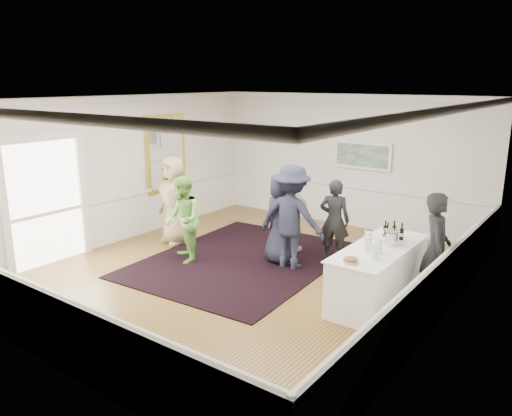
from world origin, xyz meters
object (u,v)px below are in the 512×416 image
Objects in this scene: guest_tan at (174,200)px; guest_navy at (281,219)px; guest_dark_b at (334,220)px; serving_table at (378,274)px; nut_bowl at (351,261)px; guest_dark_a at (292,217)px; guest_green at (183,220)px; ice_bucket at (391,238)px; guest_lilac at (292,214)px; bartender at (436,249)px.

guest_tan is 1.08× the size of guest_navy.
serving_table is at bearing 124.33° from guest_dark_b.
nut_bowl is (1.43, -2.22, 0.14)m from guest_dark_b.
guest_dark_b is 2.65m from nut_bowl.
guest_dark_a is 1.11× the size of guest_navy.
guest_green is 3.80m from nut_bowl.
guest_navy is 2.37m from ice_bucket.
guest_tan reaches higher than guest_dark_b.
guest_dark_a is 2.06m from ice_bucket.
ice_bucket is 1.12× the size of nut_bowl.
ice_bucket is (2.52, -0.99, 0.22)m from guest_lilac.
guest_lilac is (-3.18, 0.79, -0.10)m from bartender.
bartender is 1.02× the size of guest_navy.
guest_navy reaches higher than guest_dark_b.
guest_lilac is at bearing 88.42° from guest_green.
guest_dark_b is (-1.48, 1.29, 0.36)m from serving_table.
bartender reaches higher than guest_navy.
bartender reaches higher than serving_table.
guest_tan is at bearing 3.63° from guest_dark_b.
guest_dark_b reaches higher than nut_bowl.
guest_tan is 1.17× the size of guest_dark_b.
guest_dark_b is at bearing 145.98° from ice_bucket.
nut_bowl is at bearing 144.03° from guest_lilac.
guest_dark_b is (0.47, 0.85, -0.18)m from guest_dark_a.
guest_tan is 1.23m from guest_green.
guest_dark_b is at bearing 34.70° from guest_tan.
guest_dark_a reaches higher than guest_lilac.
guest_dark_a is 0.33m from guest_navy.
bartender is 3.01m from guest_navy.
guest_tan is at bearing 177.74° from serving_table.
guest_dark_a is (1.89, 0.99, 0.14)m from guest_green.
ice_bucket is (0.09, 0.23, 0.57)m from serving_table.
guest_lilac is (1.41, 1.76, -0.04)m from guest_green.
guest_tan is 0.97× the size of guest_dark_a.
serving_table is 1.27× the size of guest_navy.
serving_table is 1.14× the size of guest_dark_a.
ice_bucket is at bearing 82.73° from nut_bowl.
guest_green is at bearing 49.77° from guest_navy.
bartender is at bearing 144.38° from guest_dark_b.
guest_green is 2.26m from guest_lilac.
guest_navy is 2.65m from nut_bowl.
guest_navy is at bearing 29.35° from guest_dark_b.
guest_lilac is 6.29× the size of ice_bucket.
guest_tan reaches higher than guest_green.
bartender is 7.90× the size of nut_bowl.
guest_lilac is 3.20m from nut_bowl.
guest_tan is (-4.81, 0.19, 0.50)m from serving_table.
guest_dark_b reaches higher than guest_lilac.
guest_navy reaches higher than guest_lilac.
guest_navy is (2.56, 0.36, -0.07)m from guest_tan.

